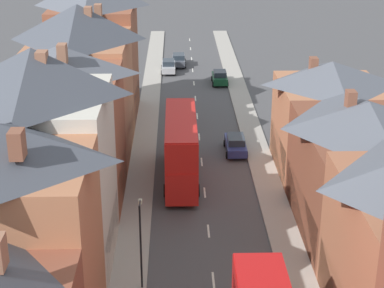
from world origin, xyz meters
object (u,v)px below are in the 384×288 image
at_px(car_parked_right_a, 179,60).
at_px(car_parked_left_a, 220,77).
at_px(street_lamp, 141,240).
at_px(car_near_silver, 169,66).
at_px(double_decker_bus_lead, 181,148).
at_px(car_near_blue, 236,144).

bearing_deg(car_parked_right_a, car_parked_left_a, -60.48).
height_order(car_parked_right_a, street_lamp, street_lamp).
bearing_deg(car_parked_right_a, car_near_silver, -111.73).
distance_m(car_parked_right_a, street_lamp, 51.05).
xyz_separation_m(double_decker_bus_lead, car_parked_left_a, (4.91, 27.28, -1.98)).
height_order(car_near_blue, car_near_silver, car_near_silver).
relative_size(car_near_silver, car_parked_left_a, 1.07).
bearing_deg(car_near_blue, car_parked_left_a, 90.00).
xyz_separation_m(car_near_silver, car_parked_right_a, (1.30, 3.26, -0.02)).
height_order(car_parked_left_a, car_parked_right_a, car_parked_left_a).
relative_size(car_near_blue, car_parked_left_a, 1.10).
xyz_separation_m(car_near_silver, car_parked_left_a, (6.20, -5.39, -0.00)).
distance_m(car_parked_left_a, car_parked_right_a, 9.94).
relative_size(car_near_blue, street_lamp, 0.81).
relative_size(double_decker_bus_lead, car_near_blue, 2.42).
height_order(car_near_blue, car_parked_right_a, car_parked_right_a).
bearing_deg(street_lamp, car_near_silver, 88.62).
bearing_deg(car_parked_right_a, double_decker_bus_lead, -90.01).
relative_size(car_near_blue, car_parked_right_a, 1.02).
height_order(car_near_blue, street_lamp, street_lamp).
xyz_separation_m(car_near_blue, car_parked_right_a, (-4.90, 30.23, 0.00)).
distance_m(car_near_blue, car_parked_right_a, 30.63).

